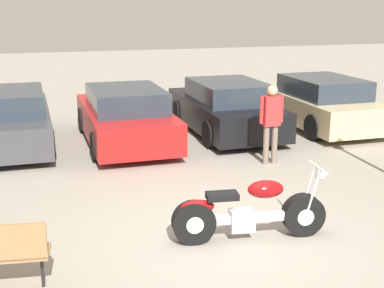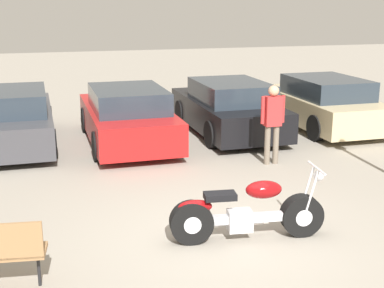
{
  "view_description": "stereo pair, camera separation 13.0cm",
  "coord_description": "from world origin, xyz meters",
  "views": [
    {
      "loc": [
        -2.56,
        -6.57,
        3.28
      ],
      "look_at": [
        0.08,
        2.07,
        0.85
      ],
      "focal_mm": 50.0,
      "sensor_mm": 36.0,
      "label": 1
    },
    {
      "loc": [
        -2.44,
        -6.6,
        3.28
      ],
      "look_at": [
        0.08,
        2.07,
        0.85
      ],
      "focal_mm": 50.0,
      "sensor_mm": 36.0,
      "label": 2
    }
  ],
  "objects": [
    {
      "name": "ground_plane",
      "position": [
        0.0,
        0.0,
        0.0
      ],
      "size": [
        60.0,
        60.0,
        0.0
      ],
      "primitive_type": "plane",
      "color": "gray"
    },
    {
      "name": "motorcycle",
      "position": [
        0.23,
        -0.1,
        0.39
      ],
      "size": [
        2.21,
        0.72,
        1.03
      ],
      "color": "black",
      "rests_on": "ground_plane"
    },
    {
      "name": "parked_car_red",
      "position": [
        -0.48,
        5.63,
        0.64
      ],
      "size": [
        1.9,
        4.32,
        1.35
      ],
      "color": "red",
      "rests_on": "ground_plane"
    },
    {
      "name": "parked_car_champagne",
      "position": [
        4.77,
        5.86,
        0.64
      ],
      "size": [
        1.9,
        4.32,
        1.35
      ],
      "color": "#C6B284",
      "rests_on": "ground_plane"
    },
    {
      "name": "parked_car_black",
      "position": [
        2.14,
        5.94,
        0.64
      ],
      "size": [
        1.9,
        4.32,
        1.35
      ],
      "color": "black",
      "rests_on": "ground_plane"
    },
    {
      "name": "parked_car_dark_grey",
      "position": [
        -3.1,
        6.11,
        0.64
      ],
      "size": [
        1.9,
        4.32,
        1.35
      ],
      "color": "#3D3D42",
      "rests_on": "ground_plane"
    },
    {
      "name": "person_standing",
      "position": [
        2.1,
        3.14,
        0.97
      ],
      "size": [
        0.52,
        0.22,
        1.64
      ],
      "color": "#726656",
      "rests_on": "ground_plane"
    }
  ]
}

